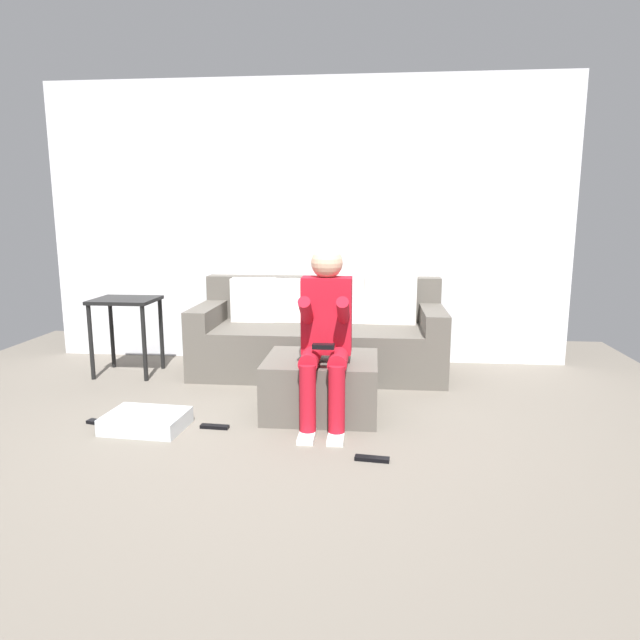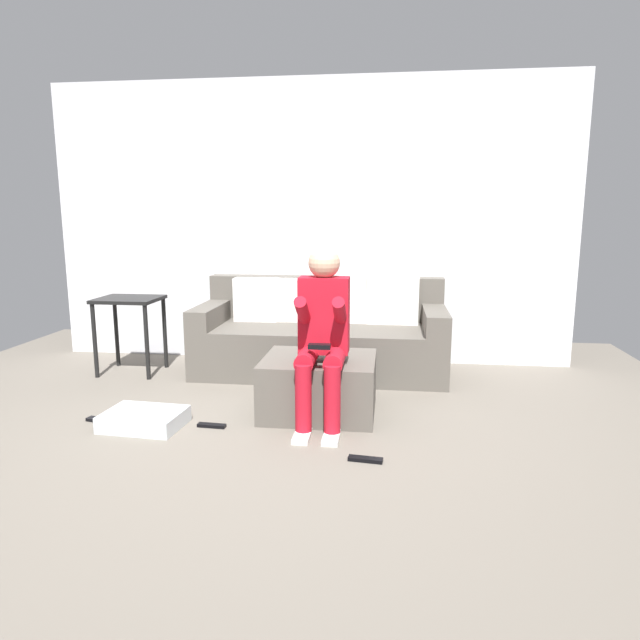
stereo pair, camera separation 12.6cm
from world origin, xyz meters
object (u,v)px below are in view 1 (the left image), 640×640
(ottoman, at_px, (321,385))
(storage_bin, at_px, (146,421))
(side_table, at_px, (126,312))
(remote_under_side_table, at_px, (101,423))
(couch_sectional, at_px, (321,335))
(person_seated, at_px, (326,328))
(remote_near_ottoman, at_px, (372,459))
(remote_by_storage_bin, at_px, (215,427))

(ottoman, relative_size, storage_bin, 1.54)
(side_table, height_order, remote_under_side_table, side_table)
(storage_bin, relative_size, side_table, 0.75)
(side_table, bearing_deg, remote_under_side_table, -74.65)
(storage_bin, xyz_separation_m, remote_under_side_table, (-0.34, 0.05, -0.04))
(couch_sectional, relative_size, side_table, 3.22)
(ottoman, distance_m, side_table, 1.98)
(ottoman, bearing_deg, side_table, 155.01)
(side_table, bearing_deg, person_seated, -28.87)
(side_table, distance_m, remote_near_ottoman, 2.70)
(couch_sectional, bearing_deg, person_seated, -83.14)
(side_table, bearing_deg, remote_by_storage_bin, -47.10)
(ottoman, height_order, remote_near_ottoman, ottoman)
(side_table, xyz_separation_m, remote_by_storage_bin, (1.10, -1.19, -0.53))
(remote_under_side_table, bearing_deg, remote_by_storage_bin, 14.24)
(person_seated, height_order, remote_by_storage_bin, person_seated)
(couch_sectional, xyz_separation_m, remote_by_storage_bin, (-0.56, -1.45, -0.31))
(couch_sectional, distance_m, person_seated, 1.32)
(ottoman, relative_size, person_seated, 0.66)
(ottoman, bearing_deg, remote_near_ottoman, -64.58)
(couch_sectional, bearing_deg, remote_near_ottoman, -75.78)
(remote_under_side_table, bearing_deg, side_table, 119.58)
(side_table, relative_size, remote_by_storage_bin, 3.55)
(remote_under_side_table, bearing_deg, person_seated, 21.39)
(remote_near_ottoman, bearing_deg, ottoman, 121.77)
(remote_near_ottoman, bearing_deg, side_table, 149.76)
(remote_near_ottoman, relative_size, remote_under_side_table, 1.00)
(ottoman, distance_m, person_seated, 0.48)
(remote_by_storage_bin, bearing_deg, remote_near_ottoman, -17.10)
(couch_sectional, distance_m, storage_bin, 1.83)
(person_seated, bearing_deg, storage_bin, -168.37)
(person_seated, xyz_separation_m, remote_near_ottoman, (0.32, -0.58, -0.63))
(couch_sectional, distance_m, remote_near_ottoman, 1.93)
(storage_bin, distance_m, remote_by_storage_bin, 0.45)
(storage_bin, distance_m, remote_under_side_table, 0.34)
(couch_sectional, height_order, person_seated, person_seated)
(person_seated, bearing_deg, remote_by_storage_bin, -165.27)
(couch_sectional, bearing_deg, side_table, -170.82)
(storage_bin, height_order, remote_by_storage_bin, storage_bin)
(ottoman, distance_m, remote_under_side_table, 1.50)
(ottoman, height_order, person_seated, person_seated)
(ottoman, distance_m, remote_by_storage_bin, 0.78)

